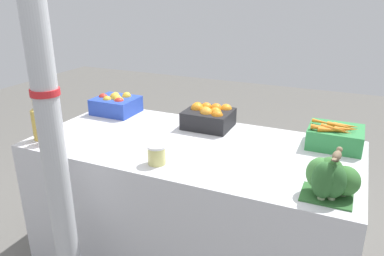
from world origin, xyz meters
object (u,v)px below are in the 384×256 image
at_px(carrot_crate, 335,136).
at_px(broccoli_pile, 330,178).
at_px(support_pole, 49,117).
at_px(apple_crate, 116,104).
at_px(orange_crate, 209,116).
at_px(sparrow_bird, 337,155).
at_px(pickle_jar, 157,154).
at_px(juice_bottle_ruby, 51,126).
at_px(juice_bottle_golden, 38,122).

height_order(carrot_crate, broccoli_pile, broccoli_pile).
xyz_separation_m(support_pole, apple_crate, (-0.36, 1.00, -0.26)).
relative_size(orange_crate, broccoli_pile, 1.26).
distance_m(support_pole, orange_crate, 1.10).
xyz_separation_m(carrot_crate, sparrow_bird, (0.04, -0.62, 0.15)).
bearing_deg(support_pole, broccoli_pile, 18.26).
distance_m(support_pole, apple_crate, 1.09).
height_order(orange_crate, broccoli_pile, broccoli_pile).
distance_m(support_pole, pickle_jar, 0.57).
height_order(apple_crate, pickle_jar, apple_crate).
xyz_separation_m(broccoli_pile, juice_bottle_ruby, (-1.58, -0.02, 0.01)).
relative_size(broccoli_pile, pickle_jar, 2.30).
height_order(apple_crate, juice_bottle_golden, juice_bottle_golden).
xyz_separation_m(broccoli_pile, sparrow_bird, (0.01, -0.01, 0.12)).
bearing_deg(sparrow_bird, apple_crate, 75.99).
bearing_deg(juice_bottle_ruby, sparrow_bird, 0.03).
relative_size(apple_crate, orange_crate, 1.00).
relative_size(carrot_crate, juice_bottle_ruby, 1.23).
xyz_separation_m(support_pole, juice_bottle_golden, (-0.48, 0.38, -0.22)).
bearing_deg(pickle_jar, juice_bottle_golden, 179.81).
relative_size(juice_bottle_golden, pickle_jar, 2.65).
distance_m(apple_crate, carrot_crate, 1.53).
xyz_separation_m(orange_crate, carrot_crate, (0.79, -0.01, -0.01)).
bearing_deg(carrot_crate, orange_crate, 179.33).
height_order(orange_crate, juice_bottle_golden, juice_bottle_golden).
xyz_separation_m(apple_crate, sparrow_bird, (1.56, -0.62, 0.14)).
xyz_separation_m(orange_crate, sparrow_bird, (0.83, -0.63, 0.14)).
distance_m(support_pole, juice_bottle_golden, 0.65).
bearing_deg(apple_crate, support_pole, -70.29).
distance_m(juice_bottle_golden, sparrow_bird, 1.69).
relative_size(broccoli_pile, juice_bottle_ruby, 0.98).
bearing_deg(sparrow_bird, juice_bottle_ruby, 97.73).
bearing_deg(juice_bottle_ruby, support_pole, -44.36).
height_order(juice_bottle_ruby, sparrow_bird, juice_bottle_ruby).
bearing_deg(juice_bottle_ruby, broccoli_pile, 0.56).
bearing_deg(carrot_crate, pickle_jar, -143.40).
relative_size(carrot_crate, pickle_jar, 2.89).
bearing_deg(pickle_jar, apple_crate, 137.82).
bearing_deg(pickle_jar, carrot_crate, 36.60).
distance_m(broccoli_pile, juice_bottle_golden, 1.67).
bearing_deg(apple_crate, juice_bottle_golden, -101.44).
bearing_deg(juice_bottle_golden, juice_bottle_ruby, 0.00).
bearing_deg(sparrow_bird, juice_bottle_golden, 97.72).
relative_size(support_pole, juice_bottle_golden, 8.47).
height_order(broccoli_pile, sparrow_bird, sparrow_bird).
height_order(juice_bottle_golden, pickle_jar, juice_bottle_golden).
distance_m(carrot_crate, sparrow_bird, 0.64).
relative_size(support_pole, sparrow_bird, 17.31).
xyz_separation_m(carrot_crate, juice_bottle_golden, (-1.65, -0.62, 0.05)).
bearing_deg(apple_crate, juice_bottle_ruby, -92.54).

